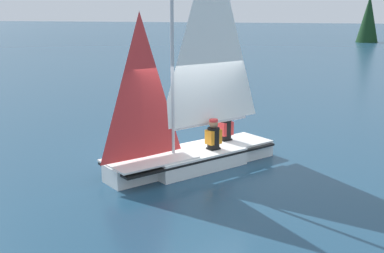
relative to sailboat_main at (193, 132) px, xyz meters
name	(u,v)px	position (x,y,z in m)	size (l,w,h in m)	color
ground_plane	(192,167)	(0.02, 0.03, -0.86)	(260.00, 260.00, 0.00)	navy
sailboat_main	(193,132)	(0.00, 0.00, 0.00)	(3.75, 4.26, 5.70)	white
sailor_helm	(213,141)	(-0.46, -0.22, -0.23)	(0.42, 0.43, 1.16)	black
sailor_crew	(226,132)	(-0.58, -1.12, -0.24)	(0.42, 0.43, 1.16)	black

